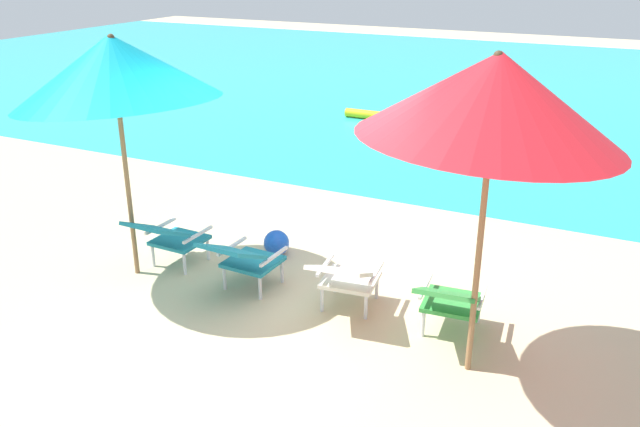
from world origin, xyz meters
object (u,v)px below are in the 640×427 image
lounge_chair_far_left (169,236)px  swim_buoy (382,116)px  lounge_chair_near_right (345,276)px  beach_umbrella_right (494,97)px  beach_ball (276,243)px  lounge_chair_far_right (450,299)px  lounge_chair_near_left (243,257)px  beach_umbrella_left (114,69)px

lounge_chair_far_left → swim_buoy: bearing=93.0°
lounge_chair_near_right → beach_umbrella_right: size_ratio=0.33×
swim_buoy → beach_ball: bearing=-79.2°
lounge_chair_near_right → beach_ball: bearing=145.5°
swim_buoy → lounge_chair_far_right: size_ratio=1.73×
swim_buoy → lounge_chair_near_left: 7.63m
lounge_chair_near_right → lounge_chair_far_right: size_ratio=1.01×
lounge_chair_near_left → beach_umbrella_right: 3.09m
lounge_chair_near_right → beach_ball: size_ratio=3.14×
swim_buoy → lounge_chair_near_right: 7.83m
lounge_chair_far_left → lounge_chair_near_left: 1.03m
beach_umbrella_left → beach_umbrella_right: beach_umbrella_right is taller
swim_buoy → beach_umbrella_right: size_ratio=0.57×
lounge_chair_near_left → beach_umbrella_right: bearing=-7.0°
beach_umbrella_left → lounge_chair_far_left: bearing=40.2°
beach_umbrella_left → beach_ball: size_ratio=8.86×
lounge_chair_near_left → beach_umbrella_left: (-1.30, -0.13, 1.81)m
swim_buoy → lounge_chair_near_right: bearing=-71.3°
lounge_chair_far_right → beach_umbrella_left: bearing=-176.4°
lounge_chair_far_right → lounge_chair_far_left: bearing=179.6°
lounge_chair_near_left → beach_umbrella_left: 2.23m
lounge_chair_far_right → beach_umbrella_left: (-3.42, -0.21, 1.81)m
lounge_chair_far_left → beach_umbrella_right: (3.43, -0.40, 1.91)m
beach_umbrella_left → swim_buoy: bearing=90.8°
lounge_chair_far_left → beach_umbrella_right: beach_umbrella_right is taller
lounge_chair_far_right → beach_ball: 2.45m
beach_ball → lounge_chair_near_left: bearing=-80.6°
lounge_chair_far_left → beach_umbrella_left: size_ratio=0.34×
lounge_chair_far_right → beach_ball: size_ratio=3.10×
lounge_chair_far_left → beach_umbrella_left: bearing=-139.8°
lounge_chair_near_right → beach_umbrella_right: beach_umbrella_right is taller
lounge_chair_near_left → beach_umbrella_left: beach_umbrella_left is taller
swim_buoy → lounge_chair_far_right: (3.53, -7.41, 0.31)m
lounge_chair_far_right → beach_umbrella_left: 3.88m
lounge_chair_near_left → lounge_chair_near_right: (1.10, 0.08, 0.00)m
beach_umbrella_left → beach_ball: (1.14, 1.08, -2.07)m
swim_buoy → beach_umbrella_left: 7.91m
beach_umbrella_left → beach_ball: bearing=43.3°
lounge_chair_far_right → beach_umbrella_right: (0.29, -0.38, 1.91)m
lounge_chair_near_right → beach_umbrella_left: size_ratio=0.35×
lounge_chair_near_right → beach_umbrella_right: (1.31, -0.37, 1.91)m
lounge_chair_near_left → lounge_chair_far_right: (2.12, 0.08, 0.00)m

